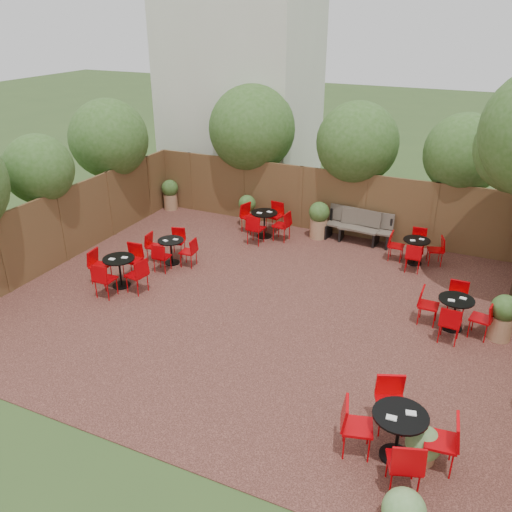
% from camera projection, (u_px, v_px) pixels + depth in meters
% --- Properties ---
extents(ground, '(80.00, 80.00, 0.00)m').
position_uv_depth(ground, '(265.00, 306.00, 12.54)').
color(ground, '#354F23').
rests_on(ground, ground).
extents(courtyard_paving, '(12.00, 10.00, 0.02)m').
position_uv_depth(courtyard_paving, '(265.00, 306.00, 12.54)').
color(courtyard_paving, '#321A14').
rests_on(courtyard_paving, ground).
extents(fence_back, '(12.00, 0.08, 2.00)m').
position_uv_depth(fence_back, '(332.00, 202.00, 16.24)').
color(fence_back, brown).
rests_on(fence_back, ground).
extents(fence_left, '(0.08, 10.00, 2.00)m').
position_uv_depth(fence_left, '(62.00, 227.00, 14.40)').
color(fence_left, brown).
rests_on(fence_left, ground).
extents(neighbour_building, '(5.00, 4.00, 8.00)m').
position_uv_depth(neighbour_building, '(241.00, 80.00, 19.14)').
color(neighbour_building, beige).
rests_on(neighbour_building, ground).
extents(overhang_foliage, '(15.64, 10.93, 2.79)m').
position_uv_depth(overhang_foliage, '(232.00, 153.00, 14.72)').
color(overhang_foliage, '#2F521A').
rests_on(overhang_foliage, ground).
extents(park_bench_left, '(1.56, 0.53, 0.95)m').
position_uv_depth(park_bench_left, '(366.00, 227.00, 15.68)').
color(park_bench_left, brown).
rests_on(park_bench_left, courtyard_paving).
extents(park_bench_right, '(1.65, 0.71, 0.99)m').
position_uv_depth(park_bench_right, '(353.00, 225.00, 15.82)').
color(park_bench_right, brown).
rests_on(park_bench_right, courtyard_paving).
extents(bistro_tables, '(9.33, 8.91, 0.96)m').
position_uv_depth(bistro_tables, '(293.00, 281.00, 12.68)').
color(bistro_tables, black).
rests_on(bistro_tables, courtyard_paving).
extents(planters, '(11.26, 4.45, 1.13)m').
position_uv_depth(planters, '(290.00, 225.00, 15.62)').
color(planters, '#A07350').
rests_on(planters, courtyard_paving).
extents(low_shrubs, '(2.23, 3.84, 0.63)m').
position_uv_depth(low_shrubs, '(462.00, 447.00, 8.09)').
color(low_shrubs, '#A07350').
rests_on(low_shrubs, courtyard_paving).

